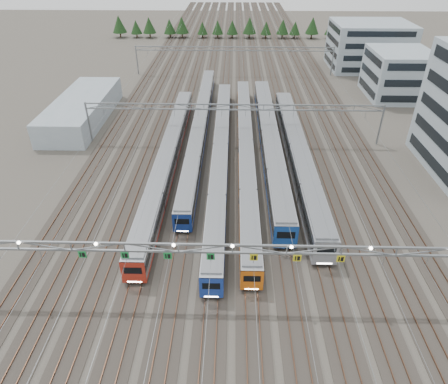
{
  "coord_description": "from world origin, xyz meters",
  "views": [
    {
      "loc": [
        -0.1,
        -31.26,
        34.6
      ],
      "look_at": [
        -1.26,
        16.6,
        3.5
      ],
      "focal_mm": 32.0,
      "sensor_mm": 36.0,
      "label": 1
    }
  ],
  "objects_px": {
    "train_a": "(168,156)",
    "depot_bldg_north": "(369,46)",
    "train_f": "(297,153)",
    "gantry_near": "(232,251)",
    "depot_bldg_mid": "(398,74)",
    "west_shed": "(82,109)",
    "train_c": "(221,151)",
    "train_e": "(269,139)",
    "train_b": "(200,125)",
    "gantry_far": "(234,52)",
    "train_d": "(246,147)",
    "gantry_mid": "(234,112)"
  },
  "relations": [
    {
      "from": "train_e",
      "to": "gantry_far",
      "type": "relative_size",
      "value": 1.03
    },
    {
      "from": "gantry_far",
      "to": "west_shed",
      "type": "height_order",
      "value": "gantry_far"
    },
    {
      "from": "train_e",
      "to": "train_f",
      "type": "relative_size",
      "value": 1.1
    },
    {
      "from": "gantry_far",
      "to": "depot_bldg_mid",
      "type": "relative_size",
      "value": 3.52
    },
    {
      "from": "train_d",
      "to": "depot_bldg_mid",
      "type": "distance_m",
      "value": 51.07
    },
    {
      "from": "train_c",
      "to": "gantry_far",
      "type": "bearing_deg",
      "value": 87.56
    },
    {
      "from": "train_d",
      "to": "train_e",
      "type": "xyz_separation_m",
      "value": [
        4.5,
        2.62,
        0.34
      ]
    },
    {
      "from": "train_e",
      "to": "depot_bldg_mid",
      "type": "relative_size",
      "value": 3.61
    },
    {
      "from": "train_c",
      "to": "train_f",
      "type": "bearing_deg",
      "value": -4.29
    },
    {
      "from": "train_f",
      "to": "train_c",
      "type": "bearing_deg",
      "value": 175.71
    },
    {
      "from": "train_c",
      "to": "train_e",
      "type": "xyz_separation_m",
      "value": [
        9.0,
        4.6,
        0.31
      ]
    },
    {
      "from": "train_e",
      "to": "depot_bldg_north",
      "type": "relative_size",
      "value": 2.63
    },
    {
      "from": "train_d",
      "to": "train_f",
      "type": "height_order",
      "value": "train_f"
    },
    {
      "from": "train_c",
      "to": "gantry_far",
      "type": "height_order",
      "value": "gantry_far"
    },
    {
      "from": "train_b",
      "to": "gantry_mid",
      "type": "xyz_separation_m",
      "value": [
        6.75,
        -3.87,
        4.41
      ]
    },
    {
      "from": "train_d",
      "to": "gantry_far",
      "type": "relative_size",
      "value": 1.19
    },
    {
      "from": "train_a",
      "to": "west_shed",
      "type": "xyz_separation_m",
      "value": [
        -21.8,
        20.73,
        0.32
      ]
    },
    {
      "from": "train_f",
      "to": "train_a",
      "type": "bearing_deg",
      "value": -176.94
    },
    {
      "from": "train_b",
      "to": "gantry_near",
      "type": "relative_size",
      "value": 1.17
    },
    {
      "from": "train_c",
      "to": "west_shed",
      "type": "xyz_separation_m",
      "value": [
        -30.8,
        18.52,
        0.45
      ]
    },
    {
      "from": "train_b",
      "to": "depot_bldg_north",
      "type": "relative_size",
      "value": 3.0
    },
    {
      "from": "train_a",
      "to": "train_c",
      "type": "relative_size",
      "value": 0.87
    },
    {
      "from": "train_a",
      "to": "gantry_far",
      "type": "height_order",
      "value": "gantry_far"
    },
    {
      "from": "train_e",
      "to": "train_c",
      "type": "bearing_deg",
      "value": -152.91
    },
    {
      "from": "gantry_far",
      "to": "train_d",
      "type": "bearing_deg",
      "value": -87.47
    },
    {
      "from": "train_b",
      "to": "gantry_mid",
      "type": "distance_m",
      "value": 8.95
    },
    {
      "from": "train_b",
      "to": "depot_bldg_mid",
      "type": "distance_m",
      "value": 53.07
    },
    {
      "from": "train_a",
      "to": "gantry_near",
      "type": "xyz_separation_m",
      "value": [
        11.2,
        -30.09,
        4.97
      ]
    },
    {
      "from": "gantry_mid",
      "to": "depot_bldg_mid",
      "type": "relative_size",
      "value": 3.52
    },
    {
      "from": "train_f",
      "to": "train_b",
      "type": "bearing_deg",
      "value": 144.8
    },
    {
      "from": "train_b",
      "to": "gantry_far",
      "type": "xyz_separation_m",
      "value": [
        6.75,
        41.13,
        4.41
      ]
    },
    {
      "from": "depot_bldg_mid",
      "to": "gantry_far",
      "type": "bearing_deg",
      "value": 157.05
    },
    {
      "from": "train_c",
      "to": "gantry_near",
      "type": "relative_size",
      "value": 1.16
    },
    {
      "from": "train_f",
      "to": "gantry_near",
      "type": "bearing_deg",
      "value": -109.85
    },
    {
      "from": "train_c",
      "to": "train_f",
      "type": "distance_m",
      "value": 13.54
    },
    {
      "from": "depot_bldg_mid",
      "to": "west_shed",
      "type": "relative_size",
      "value": 0.53
    },
    {
      "from": "west_shed",
      "to": "train_d",
      "type": "bearing_deg",
      "value": -25.1
    },
    {
      "from": "gantry_near",
      "to": "west_shed",
      "type": "distance_m",
      "value": 60.78
    },
    {
      "from": "train_e",
      "to": "train_f",
      "type": "height_order",
      "value": "train_f"
    },
    {
      "from": "depot_bldg_north",
      "to": "west_shed",
      "type": "xyz_separation_m",
      "value": [
        -73.19,
        -42.55,
        -4.07
      ]
    },
    {
      "from": "gantry_mid",
      "to": "west_shed",
      "type": "distance_m",
      "value": 34.97
    },
    {
      "from": "train_f",
      "to": "depot_bldg_mid",
      "type": "xyz_separation_m",
      "value": [
        29.2,
        36.69,
        3.24
      ]
    },
    {
      "from": "gantry_near",
      "to": "train_f",
      "type": "bearing_deg",
      "value": 70.15
    },
    {
      "from": "train_a",
      "to": "depot_bldg_north",
      "type": "bearing_deg",
      "value": 50.92
    },
    {
      "from": "train_b",
      "to": "depot_bldg_mid",
      "type": "relative_size",
      "value": 4.12
    },
    {
      "from": "gantry_near",
      "to": "depot_bldg_north",
      "type": "distance_m",
      "value": 101.65
    },
    {
      "from": "train_e",
      "to": "gantry_far",
      "type": "bearing_deg",
      "value": 97.97
    },
    {
      "from": "gantry_mid",
      "to": "train_c",
      "type": "bearing_deg",
      "value": -106.07
    },
    {
      "from": "train_a",
      "to": "train_f",
      "type": "xyz_separation_m",
      "value": [
        22.5,
        1.2,
        0.18
      ]
    },
    {
      "from": "train_c",
      "to": "train_e",
      "type": "height_order",
      "value": "train_e"
    }
  ]
}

